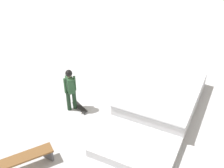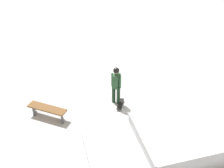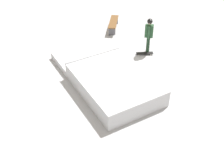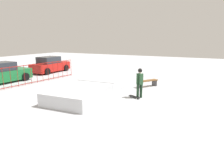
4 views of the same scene
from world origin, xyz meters
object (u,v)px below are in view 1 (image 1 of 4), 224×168
at_px(skate_ramp, 158,103).
at_px(park_bench, 26,158).
at_px(skateboard, 80,107).
at_px(skater, 70,87).

bearing_deg(skate_ramp, park_bench, -32.54).
bearing_deg(skateboard, skate_ramp, -128.71).
bearing_deg(skateboard, skater, 52.23).
bearing_deg(skater, skateboard, -113.40).
relative_size(skater, skateboard, 2.12).
xyz_separation_m(skate_ramp, skater, (1.54, -2.80, 0.69)).
bearing_deg(skateboard, park_bench, 115.93).
xyz_separation_m(skate_ramp, skateboard, (1.40, -2.56, -0.24)).
bearing_deg(skate_ramp, skater, -65.34).
bearing_deg(park_bench, skateboard, -176.67).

